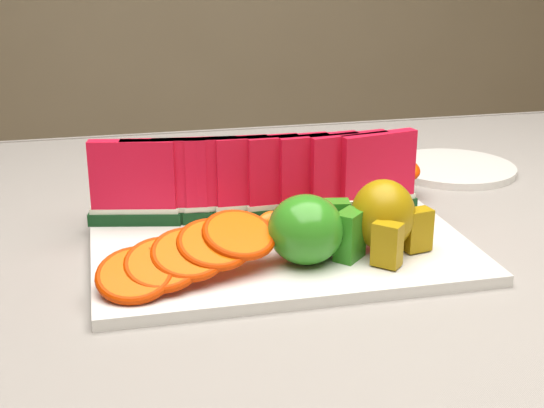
{
  "coord_description": "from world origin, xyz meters",
  "views": [
    {
      "loc": [
        -0.2,
        -0.77,
        1.08
      ],
      "look_at": [
        -0.03,
        -0.03,
        0.81
      ],
      "focal_mm": 50.0,
      "sensor_mm": 36.0,
      "label": 1
    }
  ],
  "objects_px": {
    "platter": "(278,242)",
    "apple_cluster": "(312,230)",
    "pear_cluster": "(385,217)",
    "side_plate": "(452,168)",
    "fork": "(158,172)"
  },
  "relations": [
    {
      "from": "platter",
      "to": "pear_cluster",
      "type": "distance_m",
      "value": 0.13
    },
    {
      "from": "apple_cluster",
      "to": "pear_cluster",
      "type": "relative_size",
      "value": 1.13
    },
    {
      "from": "platter",
      "to": "fork",
      "type": "xyz_separation_m",
      "value": [
        -0.1,
        0.3,
        -0.0
      ]
    },
    {
      "from": "platter",
      "to": "side_plate",
      "type": "bearing_deg",
      "value": 34.82
    },
    {
      "from": "platter",
      "to": "apple_cluster",
      "type": "height_order",
      "value": "apple_cluster"
    },
    {
      "from": "apple_cluster",
      "to": "fork",
      "type": "relative_size",
      "value": 0.58
    },
    {
      "from": "pear_cluster",
      "to": "side_plate",
      "type": "bearing_deg",
      "value": 52.72
    },
    {
      "from": "pear_cluster",
      "to": "side_plate",
      "type": "height_order",
      "value": "pear_cluster"
    },
    {
      "from": "pear_cluster",
      "to": "apple_cluster",
      "type": "bearing_deg",
      "value": -178.15
    },
    {
      "from": "platter",
      "to": "side_plate",
      "type": "distance_m",
      "value": 0.38
    },
    {
      "from": "apple_cluster",
      "to": "pear_cluster",
      "type": "height_order",
      "value": "pear_cluster"
    },
    {
      "from": "side_plate",
      "to": "platter",
      "type": "bearing_deg",
      "value": -145.18
    },
    {
      "from": "platter",
      "to": "pear_cluster",
      "type": "bearing_deg",
      "value": -33.0
    },
    {
      "from": "apple_cluster",
      "to": "pear_cluster",
      "type": "xyz_separation_m",
      "value": [
        0.08,
        0.0,
        0.01
      ]
    },
    {
      "from": "side_plate",
      "to": "fork",
      "type": "distance_m",
      "value": 0.43
    }
  ]
}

